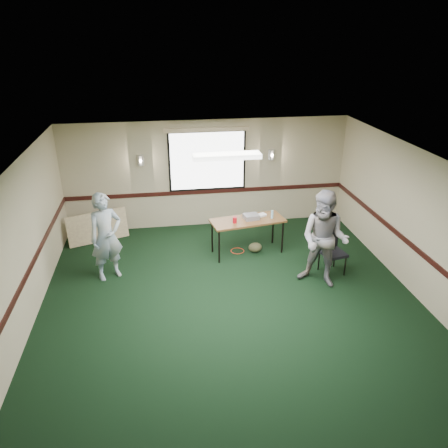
{
  "coord_description": "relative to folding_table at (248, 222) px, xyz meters",
  "views": [
    {
      "loc": [
        -1.18,
        -6.33,
        4.69
      ],
      "look_at": [
        0.0,
        1.3,
        1.2
      ],
      "focal_mm": 35.0,
      "sensor_mm": 36.0,
      "label": 1
    }
  ],
  "objects": [
    {
      "name": "ground",
      "position": [
        -0.68,
        -2.3,
        -0.75
      ],
      "size": [
        8.0,
        8.0,
        0.0
      ],
      "primitive_type": "plane",
      "color": "black",
      "rests_on": "ground"
    },
    {
      "name": "room_shell",
      "position": [
        -0.68,
        -0.17,
        0.83
      ],
      "size": [
        8.0,
        8.02,
        8.0
      ],
      "color": "tan",
      "rests_on": "ground"
    },
    {
      "name": "folding_table",
      "position": [
        0.0,
        0.0,
        0.0
      ],
      "size": [
        1.71,
        0.9,
        0.81
      ],
      "rotation": [
        0.0,
        0.0,
        0.16
      ],
      "color": "#4E2916",
      "rests_on": "ground"
    },
    {
      "name": "projector",
      "position": [
        0.08,
        0.03,
        0.11
      ],
      "size": [
        0.35,
        0.31,
        0.11
      ],
      "primitive_type": "cube",
      "rotation": [
        0.0,
        0.0,
        0.14
      ],
      "color": "gray",
      "rests_on": "folding_table"
    },
    {
      "name": "game_console",
      "position": [
        0.36,
        0.17,
        0.08
      ],
      "size": [
        0.22,
        0.2,
        0.04
      ],
      "primitive_type": "cube",
      "rotation": [
        0.0,
        0.0,
        0.38
      ],
      "color": "white",
      "rests_on": "folding_table"
    },
    {
      "name": "red_cup",
      "position": [
        -0.31,
        -0.12,
        0.13
      ],
      "size": [
        0.09,
        0.09,
        0.13
      ],
      "primitive_type": "cylinder",
      "color": "#AF0B15",
      "rests_on": "folding_table"
    },
    {
      "name": "water_bottle",
      "position": [
        0.55,
        -0.0,
        0.15
      ],
      "size": [
        0.06,
        0.06,
        0.18
      ],
      "primitive_type": "cylinder",
      "color": "#81BBD4",
      "rests_on": "folding_table"
    },
    {
      "name": "duffel_bag",
      "position": [
        0.19,
        -0.01,
        -0.64
      ],
      "size": [
        0.35,
        0.28,
        0.22
      ],
      "primitive_type": "ellipsoid",
      "rotation": [
        0.0,
        0.0,
        0.18
      ],
      "color": "#4C492B",
      "rests_on": "ground"
    },
    {
      "name": "cable_coil",
      "position": [
        -0.2,
        0.08,
        -0.74
      ],
      "size": [
        0.37,
        0.37,
        0.02
      ],
      "primitive_type": "torus",
      "rotation": [
        0.0,
        0.0,
        -0.22
      ],
      "color": "red",
      "rests_on": "ground"
    },
    {
      "name": "folded_table",
      "position": [
        -3.39,
        1.12,
        -0.39
      ],
      "size": [
        1.4,
        0.68,
        0.72
      ],
      "primitive_type": "cube",
      "rotation": [
        -0.21,
        0.0,
        0.35
      ],
      "color": "#997D5E",
      "rests_on": "ground"
    },
    {
      "name": "conference_chair",
      "position": [
        1.54,
        -1.06,
        -0.2
      ],
      "size": [
        0.54,
        0.55,
        0.94
      ],
      "rotation": [
        0.0,
        0.0,
        0.2
      ],
      "color": "black",
      "rests_on": "ground"
    },
    {
      "name": "person_left",
      "position": [
        -2.99,
        -0.61,
        0.16
      ],
      "size": [
        0.79,
        0.69,
        1.82
      ],
      "primitive_type": "imported",
      "rotation": [
        0.0,
        0.0,
        0.48
      ],
      "color": "#456C99",
      "rests_on": "ground"
    },
    {
      "name": "person_right",
      "position": [
        1.18,
        -1.52,
        0.22
      ],
      "size": [
        1.2,
        1.15,
        1.95
      ],
      "primitive_type": "imported",
      "rotation": [
        0.0,
        0.0,
        -0.63
      ],
      "color": "slate",
      "rests_on": "ground"
    }
  ]
}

